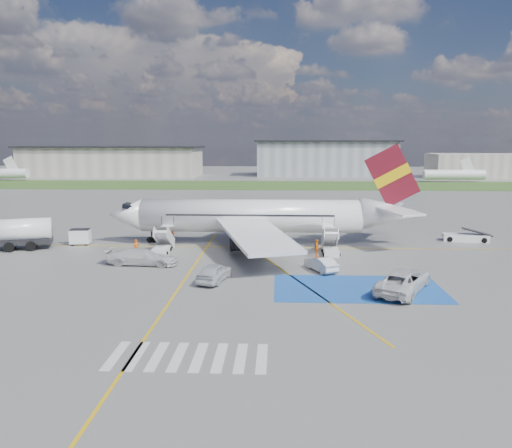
% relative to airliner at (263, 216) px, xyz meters
% --- Properties ---
extents(ground, '(400.00, 400.00, 0.00)m').
position_rel_airliner_xyz_m(ground, '(-1.51, -14.00, -3.39)').
color(ground, '#60605E').
rests_on(ground, ground).
extents(grass_strip, '(400.00, 30.00, 0.01)m').
position_rel_airliner_xyz_m(grass_strip, '(-1.51, 81.00, -3.39)').
color(grass_strip, '#2D4C1E').
rests_on(grass_strip, ground).
extents(taxiway_line_main, '(120.00, 0.20, 0.01)m').
position_rel_airliner_xyz_m(taxiway_line_main, '(-1.51, -2.00, -3.39)').
color(taxiway_line_main, gold).
rests_on(taxiway_line_main, ground).
extents(taxiway_line_cross, '(0.20, 60.00, 0.01)m').
position_rel_airliner_xyz_m(taxiway_line_cross, '(-6.51, -24.00, -3.39)').
color(taxiway_line_cross, gold).
rests_on(taxiway_line_cross, ground).
extents(taxiway_line_diag, '(20.71, 56.45, 0.01)m').
position_rel_airliner_xyz_m(taxiway_line_diag, '(-1.51, -2.00, -3.39)').
color(taxiway_line_diag, gold).
rests_on(taxiway_line_diag, ground).
extents(staging_box, '(14.00, 8.00, 0.01)m').
position_rel_airliner_xyz_m(staging_box, '(8.49, -18.00, -3.39)').
color(staging_box, '#1B4EA3').
rests_on(staging_box, ground).
extents(crosswalk, '(9.00, 4.00, 0.01)m').
position_rel_airliner_xyz_m(crosswalk, '(-3.31, -32.00, -3.39)').
color(crosswalk, silver).
rests_on(crosswalk, ground).
extents(terminal_west, '(60.00, 22.00, 10.00)m').
position_rel_airliner_xyz_m(terminal_west, '(-56.51, 116.00, 1.61)').
color(terminal_west, '#A1978B').
rests_on(terminal_west, ground).
extents(terminal_centre, '(48.00, 18.00, 12.00)m').
position_rel_airliner_xyz_m(terminal_centre, '(18.49, 121.00, 2.61)').
color(terminal_centre, gray).
rests_on(terminal_centre, ground).
extents(terminal_east, '(40.00, 16.00, 8.00)m').
position_rel_airliner_xyz_m(terminal_east, '(73.49, 114.00, 0.61)').
color(terminal_east, '#A1978B').
rests_on(terminal_east, ground).
extents(airliner, '(36.81, 32.95, 11.92)m').
position_rel_airliner_xyz_m(airliner, '(0.00, 0.00, 0.00)').
color(airliner, white).
rests_on(airliner, ground).
extents(airstairs_fwd, '(1.90, 5.20, 3.60)m').
position_rel_airliner_xyz_m(airstairs_fwd, '(-11.01, -5.30, -2.77)').
color(airstairs_fwd, white).
rests_on(airstairs_fwd, ground).
extents(airstairs_aft, '(1.90, 5.20, 3.60)m').
position_rel_airliner_xyz_m(airstairs_aft, '(7.49, -5.30, -2.77)').
color(airstairs_aft, white).
rests_on(airstairs_aft, ground).
extents(fuel_tanker, '(10.63, 5.88, 3.52)m').
position_rel_airliner_xyz_m(fuel_tanker, '(-29.15, -4.87, -1.91)').
color(fuel_tanker, black).
rests_on(fuel_tanker, ground).
extents(gpu_cart, '(2.46, 1.77, 1.91)m').
position_rel_airliner_xyz_m(gpu_cart, '(-21.73, -1.46, -2.53)').
color(gpu_cart, white).
rests_on(gpu_cart, ground).
extents(belt_loader, '(5.83, 2.76, 1.70)m').
position_rel_airliner_xyz_m(belt_loader, '(24.90, 2.69, -2.97)').
color(belt_loader, white).
rests_on(belt_loader, ground).
extents(car_silver_a, '(3.01, 5.14, 1.64)m').
position_rel_airliner_xyz_m(car_silver_a, '(-3.80, -16.46, -2.57)').
color(car_silver_a, silver).
rests_on(car_silver_a, ground).
extents(car_silver_b, '(3.17, 4.36, 1.37)m').
position_rel_airliner_xyz_m(car_silver_b, '(5.87, -12.41, -2.71)').
color(car_silver_b, silver).
rests_on(car_silver_b, ground).
extents(van_white_a, '(5.62, 7.04, 2.40)m').
position_rel_airliner_xyz_m(van_white_a, '(12.10, -18.53, -2.19)').
color(van_white_a, silver).
rests_on(van_white_a, ground).
extents(van_white_b, '(5.56, 2.64, 2.11)m').
position_rel_airliner_xyz_m(van_white_b, '(-11.76, -10.82, -2.34)').
color(van_white_b, silver).
rests_on(van_white_b, ground).
extents(crew_fwd, '(0.77, 0.68, 1.78)m').
position_rel_airliner_xyz_m(crew_fwd, '(-13.48, -6.76, -2.50)').
color(crew_fwd, '#ED5A0C').
rests_on(crew_fwd, ground).
extents(crew_nose, '(0.85, 1.04, 1.98)m').
position_rel_airliner_xyz_m(crew_nose, '(-11.32, 0.82, -2.40)').
color(crew_nose, orange).
rests_on(crew_nose, ground).
extents(crew_aft, '(0.49, 1.12, 1.90)m').
position_rel_airliner_xyz_m(crew_aft, '(5.88, -6.62, -2.44)').
color(crew_aft, orange).
rests_on(crew_aft, ground).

